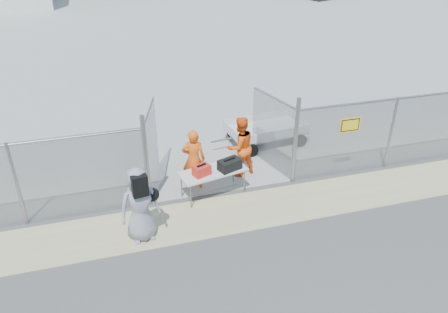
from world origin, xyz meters
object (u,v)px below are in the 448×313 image
object	(u,v)px
folding_table	(213,183)
security_worker_left	(194,159)
utility_trailer	(266,132)
visitor	(140,204)
security_worker_right	(240,147)

from	to	relation	value
folding_table	security_worker_left	world-z (taller)	security_worker_left
folding_table	utility_trailer	world-z (taller)	utility_trailer
folding_table	visitor	bearing A→B (deg)	-160.05
security_worker_left	utility_trailer	distance (m)	3.51
security_worker_right	utility_trailer	xyz separation A→B (m)	(1.45, 1.68, -0.50)
security_worker_left	visitor	distance (m)	2.43
folding_table	security_worker_right	world-z (taller)	security_worker_right
folding_table	security_worker_right	xyz separation A→B (m)	(1.02, 0.84, 0.51)
security_worker_right	utility_trailer	distance (m)	2.27
visitor	utility_trailer	world-z (taller)	visitor
security_worker_right	visitor	distance (m)	3.70
folding_table	utility_trailer	distance (m)	3.53
security_worker_left	folding_table	bearing A→B (deg)	141.86
security_worker_left	utility_trailer	xyz separation A→B (m)	(2.86, 1.99, -0.47)
folding_table	security_worker_left	size ratio (longest dim) A/B	1.03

